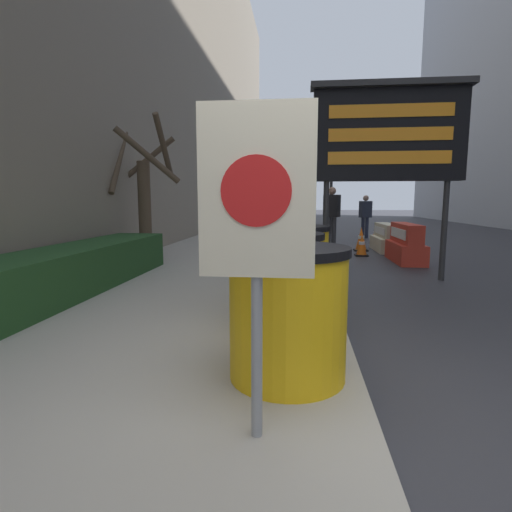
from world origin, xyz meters
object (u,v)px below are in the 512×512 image
object	(u,v)px
barrel_drum_foreground	(288,312)
message_board	(388,134)
pedestrian_worker	(332,211)
traffic_light_near_curb	(332,167)
traffic_cone_far	(376,234)
warning_sign	(257,216)
jersey_barrier_cream	(387,239)
pedestrian_passerby	(365,213)
jersey_barrier_red_striped	(406,245)
barrel_drum_middle	(281,280)
barrel_drum_back	(296,262)
traffic_cone_near	(361,239)
traffic_cone_mid	(362,245)

from	to	relation	value
barrel_drum_foreground	message_board	distance (m)	5.13
message_board	pedestrian_worker	bearing A→B (deg)	94.75
barrel_drum_foreground	traffic_light_near_curb	bearing A→B (deg)	84.49
barrel_drum_foreground	traffic_cone_far	bearing A→B (deg)	76.45
warning_sign	traffic_cone_far	size ratio (longest dim) A/B	2.85
jersey_barrier_cream	traffic_light_near_curb	bearing A→B (deg)	101.78
warning_sign	pedestrian_passerby	xyz separation A→B (m)	(2.66, 13.32, -0.38)
jersey_barrier_red_striped	traffic_cone_far	size ratio (longest dim) A/B	2.70
barrel_drum_foreground	warning_sign	world-z (taller)	warning_sign
traffic_light_near_curb	barrel_drum_middle	bearing A→B (deg)	-96.46
barrel_drum_middle	message_board	size ratio (longest dim) A/B	0.28
jersey_barrier_cream	barrel_drum_middle	bearing A→B (deg)	-109.19
barrel_drum_back	pedestrian_worker	distance (m)	7.92
barrel_drum_middle	traffic_cone_near	bearing A→B (deg)	75.63
message_board	barrel_drum_foreground	bearing A→B (deg)	-109.18
barrel_drum_foreground	barrel_drum_middle	size ratio (longest dim) A/B	1.00
barrel_drum_middle	traffic_cone_mid	distance (m)	6.59
barrel_drum_middle	jersey_barrier_red_striped	world-z (taller)	barrel_drum_middle
barrel_drum_middle	message_board	bearing A→B (deg)	63.35
pedestrian_passerby	barrel_drum_foreground	bearing A→B (deg)	-123.16
traffic_cone_near	warning_sign	bearing A→B (deg)	-101.69
barrel_drum_middle	warning_sign	size ratio (longest dim) A/B	0.54
barrel_drum_back	jersey_barrier_red_striped	size ratio (longest dim) A/B	0.57
traffic_cone_mid	traffic_cone_far	bearing A→B (deg)	73.73
barrel_drum_middle	traffic_cone_mid	world-z (taller)	barrel_drum_middle
pedestrian_worker	traffic_cone_far	bearing A→B (deg)	-133.19
barrel_drum_middle	warning_sign	bearing A→B (deg)	-91.04
traffic_light_near_curb	jersey_barrier_cream	bearing A→B (deg)	-78.22
barrel_drum_middle	jersey_barrier_cream	distance (m)	7.92
message_board	pedestrian_worker	size ratio (longest dim) A/B	1.85
pedestrian_passerby	traffic_cone_mid	bearing A→B (deg)	-121.57
barrel_drum_foreground	traffic_light_near_curb	world-z (taller)	traffic_light_near_curb
jersey_barrier_red_striped	traffic_cone_mid	world-z (taller)	jersey_barrier_red_striped
jersey_barrier_red_striped	barrel_drum_foreground	bearing A→B (deg)	-110.65
warning_sign	pedestrian_worker	size ratio (longest dim) A/B	0.95
barrel_drum_middle	message_board	xyz separation A→B (m)	(1.67, 3.33, 1.91)
barrel_drum_foreground	barrel_drum_middle	bearing A→B (deg)	95.13
message_board	jersey_barrier_cream	distance (m)	4.78
message_board	jersey_barrier_cream	bearing A→B (deg)	77.32
barrel_drum_foreground	message_board	world-z (taller)	message_board
traffic_cone_mid	traffic_cone_far	size ratio (longest dim) A/B	0.94
jersey_barrier_red_striped	pedestrian_passerby	xyz separation A→B (m)	(0.02, 5.92, 0.55)
jersey_barrier_red_striped	pedestrian_worker	world-z (taller)	pedestrian_worker
warning_sign	traffic_light_near_curb	size ratio (longest dim) A/B	0.46
barrel_drum_foreground	jersey_barrier_red_striped	xyz separation A→B (m)	(2.50, 6.63, -0.22)
warning_sign	jersey_barrier_red_striped	xyz separation A→B (m)	(2.64, 7.40, -0.93)
pedestrian_passerby	barrel_drum_middle	bearing A→B (deg)	-124.79
barrel_drum_middle	pedestrian_passerby	distance (m)	11.68
warning_sign	traffic_cone_near	size ratio (longest dim) A/B	2.61
barrel_drum_back	traffic_cone_far	size ratio (longest dim) A/B	1.55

